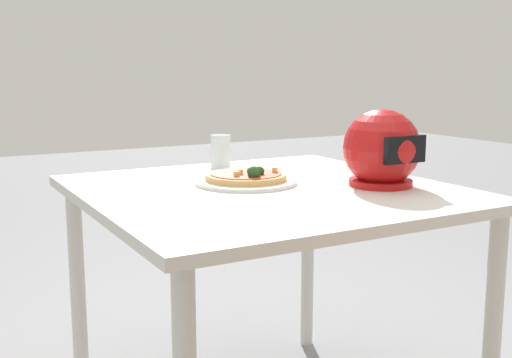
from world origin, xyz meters
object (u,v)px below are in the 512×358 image
Objects in this scene: dining_table at (266,216)px; pizza at (247,176)px; drinking_glass at (221,152)px; motorcycle_helmet at (382,150)px.

dining_table is 0.14m from pizza.
pizza is 0.31m from drinking_glass.
motorcycle_helmet is at bearing 155.40° from dining_table.
drinking_glass is (-0.04, -0.38, 0.15)m from dining_table.
drinking_glass is at bearing -62.29° from motorcycle_helmet.
motorcycle_helmet is 0.60m from drinking_glass.
pizza is at bearing -74.00° from dining_table.
dining_table is 8.77× the size of drinking_glass.
pizza reaches higher than dining_table.
pizza is 2.08× the size of drinking_glass.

